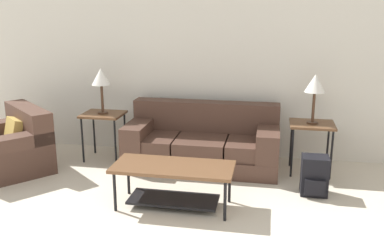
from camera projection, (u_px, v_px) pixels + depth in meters
The scene contains 9 objects.
wall_back at pixel (217, 64), 5.93m from camera, with size 8.97×0.06×2.60m.
couch at pixel (203, 144), 5.69m from camera, with size 1.99×0.88×0.82m.
armchair at pixel (10, 148), 5.55m from camera, with size 1.41×1.39×0.80m.
coffee_table at pixel (173, 176), 4.49m from camera, with size 1.27×0.55×0.46m.
side_table_left at pixel (103, 118), 5.87m from camera, with size 0.55×0.47×0.66m.
side_table_right at pixel (312, 129), 5.37m from camera, with size 0.55×0.47×0.66m.
table_lamp_left at pixel (101, 78), 5.72m from camera, with size 0.25×0.25×0.62m.
table_lamp_right at pixel (315, 85), 5.22m from camera, with size 0.25×0.25×0.62m.
backpack at pixel (314, 176), 4.82m from camera, with size 0.30×0.32×0.45m.
Camera 1 is at (0.76, -1.74, 2.06)m, focal length 40.00 mm.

